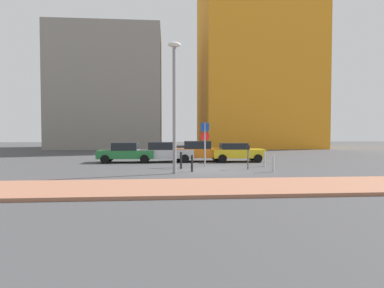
# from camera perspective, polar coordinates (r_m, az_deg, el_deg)

# --- Properties ---
(ground_plane) EXTENTS (120.00, 120.00, 0.00)m
(ground_plane) POSITION_cam_1_polar(r_m,az_deg,el_deg) (19.55, 3.15, -4.62)
(ground_plane) COLOR #424244
(sidewalk_brick) EXTENTS (40.00, 3.96, 0.14)m
(sidewalk_brick) POSITION_cam_1_polar(r_m,az_deg,el_deg) (13.10, 7.14, -7.63)
(sidewalk_brick) COLOR #9E664C
(sidewalk_brick) RESTS_ON ground
(parked_car_green) EXTENTS (4.25, 2.09, 1.51)m
(parked_car_green) POSITION_cam_1_polar(r_m,az_deg,el_deg) (24.75, -11.74, -1.48)
(parked_car_green) COLOR #237238
(parked_car_green) RESTS_ON ground
(parked_car_silver) EXTENTS (4.40, 2.00, 1.54)m
(parked_car_silver) POSITION_cam_1_polar(r_m,az_deg,el_deg) (24.65, -5.01, -1.42)
(parked_car_silver) COLOR #B7BABF
(parked_car_silver) RESTS_ON ground
(parked_car_orange) EXTENTS (4.23, 2.21, 1.61)m
(parked_car_orange) POSITION_cam_1_polar(r_m,az_deg,el_deg) (25.13, 1.14, -1.25)
(parked_car_orange) COLOR orange
(parked_car_orange) RESTS_ON ground
(parked_car_yellow) EXTENTS (4.03, 2.17, 1.46)m
(parked_car_yellow) POSITION_cam_1_polar(r_m,az_deg,el_deg) (25.07, 8.06, -1.41)
(parked_car_yellow) COLOR gold
(parked_car_yellow) RESTS_ON ground
(parking_sign_post) EXTENTS (0.60, 0.11, 2.95)m
(parking_sign_post) POSITION_cam_1_polar(r_m,az_deg,el_deg) (21.31, 2.34, 0.94)
(parking_sign_post) COLOR gray
(parking_sign_post) RESTS_ON ground
(parking_meter) EXTENTS (0.18, 0.14, 1.50)m
(parking_meter) POSITION_cam_1_polar(r_m,az_deg,el_deg) (19.90, 10.02, -1.74)
(parking_meter) COLOR #4C4C51
(parking_meter) RESTS_ON ground
(street_lamp) EXTENTS (0.70, 0.36, 7.22)m
(street_lamp) POSITION_cam_1_polar(r_m,az_deg,el_deg) (17.62, -3.18, 8.46)
(street_lamp) COLOR gray
(street_lamp) RESTS_ON ground
(traffic_bollard_near) EXTENTS (0.14, 0.14, 0.99)m
(traffic_bollard_near) POSITION_cam_1_polar(r_m,az_deg,el_deg) (18.87, 14.35, -3.41)
(traffic_bollard_near) COLOR #B7B7BC
(traffic_bollard_near) RESTS_ON ground
(traffic_bollard_mid) EXTENTS (0.13, 0.13, 1.00)m
(traffic_bollard_mid) POSITION_cam_1_polar(r_m,az_deg,el_deg) (21.79, 12.91, -2.67)
(traffic_bollard_mid) COLOR #B7B7BC
(traffic_bollard_mid) RESTS_ON ground
(traffic_bollard_far) EXTENTS (0.12, 0.12, 0.97)m
(traffic_bollard_far) POSITION_cam_1_polar(r_m,az_deg,el_deg) (18.44, -0.01, -3.51)
(traffic_bollard_far) COLOR black
(traffic_bollard_far) RESTS_ON ground
(traffic_bollard_edge) EXTENTS (0.13, 0.13, 1.07)m
(traffic_bollard_edge) POSITION_cam_1_polar(r_m,az_deg,el_deg) (19.91, -1.98, -2.96)
(traffic_bollard_edge) COLOR black
(traffic_bollard_edge) RESTS_ON ground
(building_colorful_midrise) EXTENTS (16.76, 15.61, 30.20)m
(building_colorful_midrise) POSITION_cam_1_polar(r_m,az_deg,el_deg) (52.84, 11.23, 16.05)
(building_colorful_midrise) COLOR orange
(building_colorful_midrise) RESTS_ON ground
(building_under_construction) EXTENTS (15.25, 12.00, 16.99)m
(building_under_construction) POSITION_cam_1_polar(r_m,az_deg,el_deg) (49.38, -14.60, 9.22)
(building_under_construction) COLOR gray
(building_under_construction) RESTS_ON ground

